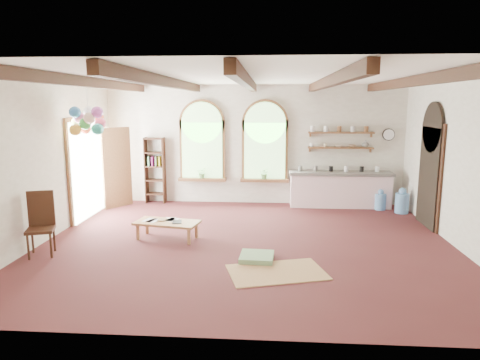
# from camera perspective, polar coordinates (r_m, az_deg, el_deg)

# --- Properties ---
(floor) EXTENTS (8.00, 8.00, 0.00)m
(floor) POSITION_cam_1_polar(r_m,az_deg,el_deg) (8.52, 0.88, -8.37)
(floor) COLOR #4E2021
(floor) RESTS_ON ground
(ceiling_beams) EXTENTS (6.20, 6.80, 0.18)m
(ceiling_beams) POSITION_cam_1_polar(r_m,az_deg,el_deg) (8.08, 0.94, 12.94)
(ceiling_beams) COLOR #3D1D13
(ceiling_beams) RESTS_ON ceiling
(window_left) EXTENTS (1.30, 0.28, 2.20)m
(window_left) POSITION_cam_1_polar(r_m,az_deg,el_deg) (11.68, -5.06, 4.85)
(window_left) COLOR brown
(window_left) RESTS_ON floor
(window_right) EXTENTS (1.30, 0.28, 2.20)m
(window_right) POSITION_cam_1_polar(r_m,az_deg,el_deg) (11.54, 3.34, 4.81)
(window_right) COLOR brown
(window_right) RESTS_ON floor
(left_doorway) EXTENTS (0.10, 1.90, 2.50)m
(left_doorway) POSITION_cam_1_polar(r_m,az_deg,el_deg) (10.91, -19.75, 1.36)
(left_doorway) COLOR brown
(left_doorway) RESTS_ON floor
(right_doorway) EXTENTS (0.10, 1.30, 2.40)m
(right_doorway) POSITION_cam_1_polar(r_m,az_deg,el_deg) (10.31, 23.88, 0.32)
(right_doorway) COLOR black
(right_doorway) RESTS_ON floor
(kitchen_counter) EXTENTS (2.68, 0.62, 0.94)m
(kitchen_counter) POSITION_cam_1_polar(r_m,az_deg,el_deg) (11.63, 13.16, -1.16)
(kitchen_counter) COLOR white
(kitchen_counter) RESTS_ON floor
(wall_shelf_lower) EXTENTS (1.70, 0.24, 0.04)m
(wall_shelf_lower) POSITION_cam_1_polar(r_m,az_deg,el_deg) (11.65, 13.24, 4.20)
(wall_shelf_lower) COLOR brown
(wall_shelf_lower) RESTS_ON wall_back
(wall_shelf_upper) EXTENTS (1.70, 0.24, 0.04)m
(wall_shelf_upper) POSITION_cam_1_polar(r_m,az_deg,el_deg) (11.62, 13.32, 6.16)
(wall_shelf_upper) COLOR brown
(wall_shelf_upper) RESTS_ON wall_back
(wall_clock) EXTENTS (0.32, 0.04, 0.32)m
(wall_clock) POSITION_cam_1_polar(r_m,az_deg,el_deg) (11.95, 19.21, 5.74)
(wall_clock) COLOR black
(wall_clock) RESTS_ON wall_back
(bookshelf) EXTENTS (0.53, 0.32, 1.80)m
(bookshelf) POSITION_cam_1_polar(r_m,az_deg,el_deg) (11.94, -11.26, 1.27)
(bookshelf) COLOR #3D1D13
(bookshelf) RESTS_ON floor
(coffee_table) EXTENTS (1.36, 0.81, 0.36)m
(coffee_table) POSITION_cam_1_polar(r_m,az_deg,el_deg) (8.79, -9.70, -5.74)
(coffee_table) COLOR #BA7B55
(coffee_table) RESTS_ON floor
(side_chair) EXTENTS (0.58, 0.58, 1.15)m
(side_chair) POSITION_cam_1_polar(r_m,az_deg,el_deg) (8.56, -24.96, -6.93)
(side_chair) COLOR #3D1D13
(side_chair) RESTS_ON floor
(floor_mat) EXTENTS (1.74, 1.34, 0.02)m
(floor_mat) POSITION_cam_1_polar(r_m,az_deg,el_deg) (7.13, 4.92, -12.13)
(floor_mat) COLOR tan
(floor_mat) RESTS_ON floor
(floor_cushion) EXTENTS (0.61, 0.61, 0.10)m
(floor_cushion) POSITION_cam_1_polar(r_m,az_deg,el_deg) (7.62, 2.25, -10.25)
(floor_cushion) COLOR gray
(floor_cushion) RESTS_ON floor
(water_jug_a) EXTENTS (0.33, 0.33, 0.64)m
(water_jug_a) POSITION_cam_1_polar(r_m,az_deg,el_deg) (11.44, 20.79, -2.77)
(water_jug_a) COLOR #5E93CB
(water_jug_a) RESTS_ON floor
(water_jug_b) EXTENTS (0.28, 0.28, 0.54)m
(water_jug_b) POSITION_cam_1_polar(r_m,az_deg,el_deg) (11.62, 18.21, -2.65)
(water_jug_b) COLOR #5E93CB
(water_jug_b) RESTS_ON floor
(balloon_cluster) EXTENTS (0.84, 0.88, 1.15)m
(balloon_cluster) POSITION_cam_1_polar(r_m,az_deg,el_deg) (9.66, -19.58, 7.39)
(balloon_cluster) COLOR silver
(balloon_cluster) RESTS_ON floor
(table_book) EXTENTS (0.16, 0.23, 0.02)m
(table_book) POSITION_cam_1_polar(r_m,az_deg,el_deg) (8.91, -10.86, -5.20)
(table_book) COLOR olive
(table_book) RESTS_ON coffee_table
(tablet) EXTENTS (0.23, 0.29, 0.01)m
(tablet) POSITION_cam_1_polar(r_m,az_deg,el_deg) (8.70, -8.39, -5.55)
(tablet) COLOR black
(tablet) RESTS_ON coffee_table
(potted_plant_left) EXTENTS (0.27, 0.23, 0.30)m
(potted_plant_left) POSITION_cam_1_polar(r_m,az_deg,el_deg) (11.68, -5.08, 0.98)
(potted_plant_left) COLOR #598C4C
(potted_plant_left) RESTS_ON window_left
(potted_plant_right) EXTENTS (0.27, 0.23, 0.30)m
(potted_plant_right) POSITION_cam_1_polar(r_m,az_deg,el_deg) (11.53, 3.29, 0.89)
(potted_plant_right) COLOR #598C4C
(potted_plant_right) RESTS_ON window_right
(shelf_cup_a) EXTENTS (0.12, 0.10, 0.10)m
(shelf_cup_a) POSITION_cam_1_polar(r_m,az_deg,el_deg) (11.55, 9.57, 4.62)
(shelf_cup_a) COLOR white
(shelf_cup_a) RESTS_ON wall_shelf_lower
(shelf_cup_b) EXTENTS (0.10, 0.10, 0.09)m
(shelf_cup_b) POSITION_cam_1_polar(r_m,az_deg,el_deg) (11.59, 11.29, 4.57)
(shelf_cup_b) COLOR beige
(shelf_cup_b) RESTS_ON wall_shelf_lower
(shelf_bowl_a) EXTENTS (0.22, 0.22, 0.05)m
(shelf_bowl_a) POSITION_cam_1_polar(r_m,az_deg,el_deg) (11.64, 13.00, 4.44)
(shelf_bowl_a) COLOR beige
(shelf_bowl_a) RESTS_ON wall_shelf_lower
(shelf_bowl_b) EXTENTS (0.20, 0.20, 0.06)m
(shelf_bowl_b) POSITION_cam_1_polar(r_m,az_deg,el_deg) (11.70, 14.70, 4.41)
(shelf_bowl_b) COLOR #8C664C
(shelf_bowl_b) RESTS_ON wall_shelf_lower
(shelf_vase) EXTENTS (0.18, 0.18, 0.19)m
(shelf_vase) POSITION_cam_1_polar(r_m,az_deg,el_deg) (11.76, 16.40, 4.68)
(shelf_vase) COLOR slate
(shelf_vase) RESTS_ON wall_shelf_lower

